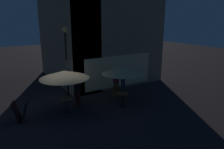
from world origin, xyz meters
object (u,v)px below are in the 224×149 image
(patio_umbrella_1, at_px, (123,70))
(cafe_chair_0, at_px, (117,92))
(cafe_table_0, at_px, (66,102))
(cafe_table_1, at_px, (122,97))
(menu_sandwich_board, at_px, (21,112))
(patio_umbrella_0, at_px, (65,75))
(patron_standing_2, at_px, (116,84))
(street_lamp_near_corner, at_px, (66,53))
(patron_standing_1, at_px, (78,91))
(patron_standing_0, at_px, (123,80))

(patio_umbrella_1, relative_size, cafe_chair_0, 2.61)
(cafe_table_0, height_order, cafe_table_1, cafe_table_1)
(menu_sandwich_board, distance_m, patio_umbrella_1, 5.40)
(cafe_chair_0, bearing_deg, patio_umbrella_0, -81.77)
(cafe_chair_0, bearing_deg, patio_umbrella_1, 0.00)
(patron_standing_2, bearing_deg, street_lamp_near_corner, -118.81)
(patio_umbrella_1, height_order, patron_standing_1, patio_umbrella_1)
(cafe_table_1, bearing_deg, menu_sandwich_board, 169.23)
(menu_sandwich_board, height_order, patron_standing_0, patron_standing_0)
(street_lamp_near_corner, distance_m, cafe_table_1, 3.93)
(cafe_table_1, xyz_separation_m, cafe_chair_0, (0.14, 0.81, 0.03))
(street_lamp_near_corner, distance_m, patron_standing_1, 2.19)
(patron_standing_1, bearing_deg, patio_umbrella_1, 164.85)
(cafe_table_0, height_order, patron_standing_0, patron_standing_0)
(menu_sandwich_board, distance_m, patron_standing_0, 6.28)
(street_lamp_near_corner, bearing_deg, cafe_chair_0, -26.12)
(patio_umbrella_1, relative_size, patron_standing_2, 1.33)
(street_lamp_near_corner, height_order, patron_standing_2, street_lamp_near_corner)
(cafe_table_0, xyz_separation_m, cafe_chair_0, (3.03, -0.10, 0.02))
(patron_standing_0, bearing_deg, cafe_table_0, -160.61)
(patron_standing_0, bearing_deg, patio_umbrella_0, -160.61)
(cafe_table_0, bearing_deg, street_lamp_near_corner, 64.66)
(street_lamp_near_corner, height_order, patio_umbrella_1, street_lamp_near_corner)
(street_lamp_near_corner, distance_m, cafe_chair_0, 3.66)
(menu_sandwich_board, xyz_separation_m, patron_standing_2, (5.47, 0.34, 0.35))
(patron_standing_0, xyz_separation_m, patron_standing_2, (-0.77, -0.34, -0.02))
(street_lamp_near_corner, xyz_separation_m, cafe_chair_0, (2.50, -1.23, -2.37))
(street_lamp_near_corner, distance_m, patron_standing_2, 3.51)
(patio_umbrella_0, distance_m, cafe_chair_0, 3.37)
(menu_sandwich_board, bearing_deg, patron_standing_2, 26.62)
(street_lamp_near_corner, bearing_deg, cafe_table_0, -115.34)
(menu_sandwich_board, xyz_separation_m, patio_umbrella_1, (5.07, -0.97, 1.57))
(cafe_table_1, distance_m, patron_standing_0, 2.04)
(street_lamp_near_corner, relative_size, patron_standing_2, 2.50)
(menu_sandwich_board, distance_m, patio_umbrella_0, 2.65)
(street_lamp_near_corner, relative_size, patron_standing_1, 2.56)
(patron_standing_1, bearing_deg, cafe_chair_0, -175.67)
(patron_standing_1, bearing_deg, patron_standing_2, -163.01)
(cafe_table_1, bearing_deg, patio_umbrella_1, 45.00)
(street_lamp_near_corner, bearing_deg, patron_standing_2, -14.95)
(cafe_table_0, xyz_separation_m, patio_umbrella_1, (2.89, -0.91, 1.56))
(cafe_table_1, xyz_separation_m, patron_standing_2, (0.39, 1.30, 0.36))
(patron_standing_1, bearing_deg, street_lamp_near_corner, -48.01)
(menu_sandwich_board, bearing_deg, cafe_table_1, 12.32)
(patio_umbrella_1, height_order, patron_standing_2, patio_umbrella_1)
(menu_sandwich_board, bearing_deg, patron_standing_1, 30.45)
(patron_standing_0, bearing_deg, patio_umbrella_1, -116.17)
(cafe_table_0, xyz_separation_m, patron_standing_1, (0.83, 0.45, 0.33))
(patio_umbrella_0, distance_m, patron_standing_1, 1.50)
(patio_umbrella_0, bearing_deg, cafe_table_1, -17.41)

